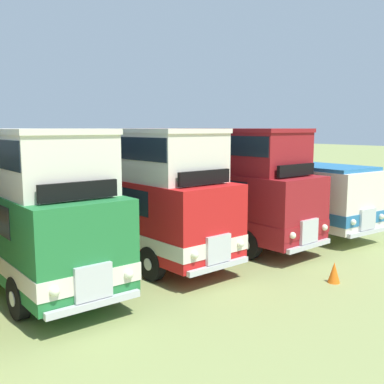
% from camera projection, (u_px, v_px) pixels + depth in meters
% --- Properties ---
extents(ground_plane, '(200.00, 200.00, 0.00)m').
position_uv_depth(ground_plane, '(124.00, 250.00, 16.73)').
color(ground_plane, '#8C9956').
extents(bus_second_in_row, '(2.73, 11.50, 4.49)m').
position_uv_depth(bus_second_in_row, '(9.00, 192.00, 14.35)').
color(bus_second_in_row, '#237538').
rests_on(bus_second_in_row, ground).
extents(bus_third_in_row, '(3.03, 10.93, 4.49)m').
position_uv_depth(bus_third_in_row, '(116.00, 183.00, 16.75)').
color(bus_third_in_row, red).
rests_on(bus_third_in_row, ground).
extents(bus_fourth_in_row, '(3.03, 10.09, 4.49)m').
position_uv_depth(bus_fourth_in_row, '(206.00, 178.00, 18.63)').
color(bus_fourth_in_row, maroon).
rests_on(bus_fourth_in_row, ground).
extents(bus_fifth_in_row, '(3.01, 11.52, 2.99)m').
position_uv_depth(bus_fifth_in_row, '(261.00, 186.00, 21.51)').
color(bus_fifth_in_row, silver).
rests_on(bus_fifth_in_row, ground).
extents(cone_near_end, '(0.36, 0.36, 0.62)m').
position_uv_depth(cone_near_end, '(334.00, 272.00, 13.22)').
color(cone_near_end, orange).
rests_on(cone_near_end, ground).
extents(rope_fence_line, '(21.51, 0.08, 1.05)m').
position_uv_depth(rope_fence_line, '(25.00, 197.00, 25.42)').
color(rope_fence_line, '#8C704C').
rests_on(rope_fence_line, ground).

